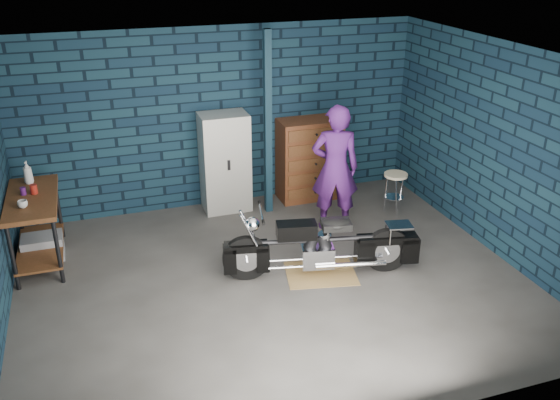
{
  "coord_description": "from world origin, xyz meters",
  "views": [
    {
      "loc": [
        -1.87,
        -5.87,
        3.88
      ],
      "look_at": [
        0.19,
        0.3,
        0.93
      ],
      "focal_mm": 38.0,
      "sensor_mm": 36.0,
      "label": 1
    }
  ],
  "objects_px": {
    "workbench": "(37,230)",
    "person": "(335,168)",
    "motorcycle": "(322,242)",
    "storage_bin": "(43,247)",
    "locker": "(225,163)",
    "shop_stool": "(394,193)",
    "tool_chest": "(309,159)"
  },
  "relations": [
    {
      "from": "workbench",
      "to": "person",
      "type": "distance_m",
      "value": 3.98
    },
    {
      "from": "person",
      "to": "motorcycle",
      "type": "bearing_deg",
      "value": 77.88
    },
    {
      "from": "person",
      "to": "storage_bin",
      "type": "xyz_separation_m",
      "value": [
        -3.93,
        0.36,
        -0.75
      ]
    },
    {
      "from": "storage_bin",
      "to": "locker",
      "type": "height_order",
      "value": "locker"
    },
    {
      "from": "workbench",
      "to": "locker",
      "type": "relative_size",
      "value": 0.94
    },
    {
      "from": "locker",
      "to": "shop_stool",
      "type": "xyz_separation_m",
      "value": [
        2.36,
        -0.94,
        -0.43
      ]
    },
    {
      "from": "locker",
      "to": "tool_chest",
      "type": "relative_size",
      "value": 1.17
    },
    {
      "from": "motorcycle",
      "to": "tool_chest",
      "type": "height_order",
      "value": "tool_chest"
    },
    {
      "from": "person",
      "to": "shop_stool",
      "type": "bearing_deg",
      "value": -154.41
    },
    {
      "from": "storage_bin",
      "to": "shop_stool",
      "type": "bearing_deg",
      "value": -2.33
    },
    {
      "from": "tool_chest",
      "to": "motorcycle",
      "type": "bearing_deg",
      "value": -107.19
    },
    {
      "from": "tool_chest",
      "to": "shop_stool",
      "type": "bearing_deg",
      "value": -43.15
    },
    {
      "from": "tool_chest",
      "to": "shop_stool",
      "type": "distance_m",
      "value": 1.42
    },
    {
      "from": "workbench",
      "to": "motorcycle",
      "type": "xyz_separation_m",
      "value": [
        3.3,
        -1.43,
        -0.0
      ]
    },
    {
      "from": "storage_bin",
      "to": "tool_chest",
      "type": "bearing_deg",
      "value": 10.57
    },
    {
      "from": "person",
      "to": "storage_bin",
      "type": "distance_m",
      "value": 4.01
    },
    {
      "from": "tool_chest",
      "to": "shop_stool",
      "type": "height_order",
      "value": "tool_chest"
    },
    {
      "from": "locker",
      "to": "storage_bin",
      "type": "bearing_deg",
      "value": -164.22
    },
    {
      "from": "workbench",
      "to": "motorcycle",
      "type": "relative_size",
      "value": 0.68
    },
    {
      "from": "tool_chest",
      "to": "shop_stool",
      "type": "relative_size",
      "value": 2.02
    },
    {
      "from": "tool_chest",
      "to": "storage_bin",
      "type": "bearing_deg",
      "value": -169.43
    },
    {
      "from": "shop_stool",
      "to": "storage_bin",
      "type": "bearing_deg",
      "value": 177.67
    },
    {
      "from": "workbench",
      "to": "person",
      "type": "relative_size",
      "value": 0.77
    },
    {
      "from": "motorcycle",
      "to": "locker",
      "type": "xyz_separation_m",
      "value": [
        -0.65,
        2.25,
        0.29
      ]
    },
    {
      "from": "motorcycle",
      "to": "tool_chest",
      "type": "relative_size",
      "value": 1.61
    },
    {
      "from": "person",
      "to": "locker",
      "type": "height_order",
      "value": "person"
    },
    {
      "from": "storage_bin",
      "to": "tool_chest",
      "type": "distance_m",
      "value": 4.07
    },
    {
      "from": "storage_bin",
      "to": "shop_stool",
      "type": "distance_m",
      "value": 4.99
    },
    {
      "from": "workbench",
      "to": "shop_stool",
      "type": "distance_m",
      "value": 5.0
    },
    {
      "from": "motorcycle",
      "to": "storage_bin",
      "type": "relative_size",
      "value": 4.07
    },
    {
      "from": "motorcycle",
      "to": "shop_stool",
      "type": "xyz_separation_m",
      "value": [
        1.7,
        1.31,
        -0.14
      ]
    },
    {
      "from": "workbench",
      "to": "person",
      "type": "bearing_deg",
      "value": -4.05
    }
  ]
}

